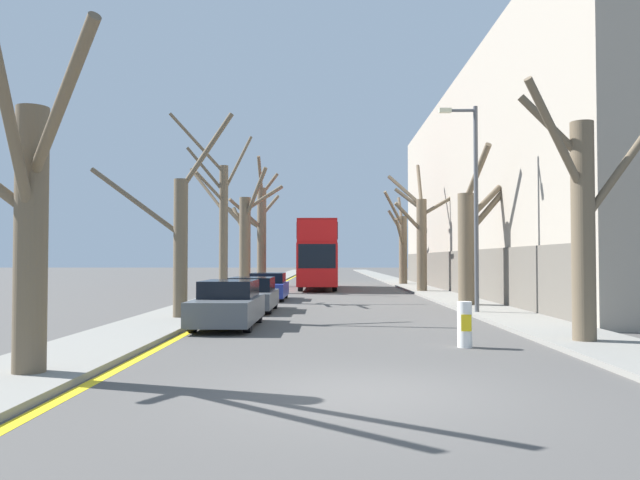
{
  "coord_description": "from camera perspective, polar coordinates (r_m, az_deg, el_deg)",
  "views": [
    {
      "loc": [
        -0.54,
        -9.36,
        1.99
      ],
      "look_at": [
        -0.94,
        27.97,
        3.18
      ],
      "focal_mm": 35.0,
      "sensor_mm": 36.0,
      "label": 1
    }
  ],
  "objects": [
    {
      "name": "parked_car_1",
      "position": [
        24.4,
        -6.29,
        -5.02
      ],
      "size": [
        1.82,
        4.4,
        1.31
      ],
      "color": "#4C5156",
      "rests_on": "ground"
    },
    {
      "name": "double_decker_bus",
      "position": [
        42.51,
        -0.17,
        -1.05
      ],
      "size": [
        2.53,
        10.36,
        4.52
      ],
      "color": "red",
      "rests_on": "ground"
    },
    {
      "name": "lamp_post",
      "position": [
        23.3,
        13.83,
        3.79
      ],
      "size": [
        1.4,
        0.2,
        7.58
      ],
      "color": "#4C4F54",
      "rests_on": "ground"
    },
    {
      "name": "traffic_bollard",
      "position": [
        14.66,
        13.09,
        -7.53
      ],
      "size": [
        0.33,
        0.34,
        1.04
      ],
      "color": "white",
      "rests_on": "ground"
    },
    {
      "name": "street_tree_right_3",
      "position": [
        49.31,
        7.5,
        -0.35
      ],
      "size": [
        2.04,
        4.72,
        7.25
      ],
      "color": "brown",
      "rests_on": "ground"
    },
    {
      "name": "building_facade_right",
      "position": [
        39.33,
        19.12,
        4.46
      ],
      "size": [
        10.08,
        39.84,
        12.48
      ],
      "color": "#9E9384",
      "rests_on": "ground"
    },
    {
      "name": "street_tree_left_0",
      "position": [
        11.36,
        -25.15,
        1.69
      ],
      "size": [
        3.9,
        2.36,
        5.93
      ],
      "color": "brown",
      "rests_on": "ground"
    },
    {
      "name": "street_tree_right_2",
      "position": [
        38.43,
        9.2,
        0.49
      ],
      "size": [
        4.51,
        2.84,
        8.1
      ],
      "color": "brown",
      "rests_on": "ground"
    },
    {
      "name": "street_tree_right_0",
      "position": [
        15.8,
        22.85,
        2.01
      ],
      "size": [
        3.7,
        3.3,
        5.98
      ],
      "color": "brown",
      "rests_on": "ground"
    },
    {
      "name": "street_tree_right_1",
      "position": [
        26.86,
        13.56,
        -0.0
      ],
      "size": [
        2.93,
        3.0,
        6.58
      ],
      "color": "brown",
      "rests_on": "ground"
    },
    {
      "name": "street_tree_left_4",
      "position": [
        47.1,
        -5.46,
        0.91
      ],
      "size": [
        4.19,
        4.62,
        9.66
      ],
      "color": "brown",
      "rests_on": "ground"
    },
    {
      "name": "street_tree_left_2",
      "position": [
        29.92,
        -9.05,
        1.89
      ],
      "size": [
        3.64,
        2.93,
        8.75
      ],
      "color": "brown",
      "rests_on": "ground"
    },
    {
      "name": "ground_plane",
      "position": [
        9.58,
        3.94,
        -13.81
      ],
      "size": [
        300.0,
        300.0,
        0.0
      ],
      "primitive_type": "plane",
      "color": "#4C4947"
    },
    {
      "name": "street_tree_left_1",
      "position": [
        21.04,
        -12.68,
        0.55
      ],
      "size": [
        4.79,
        2.11,
        6.88
      ],
      "color": "brown",
      "rests_on": "ground"
    },
    {
      "name": "sidewalk_right",
      "position": [
        59.72,
        6.65,
        -3.66
      ],
      "size": [
        2.4,
        120.0,
        0.12
      ],
      "primitive_type": "cube",
      "color": "gray",
      "rests_on": "ground"
    },
    {
      "name": "parked_car_2",
      "position": [
        31.11,
        -4.79,
        -4.29
      ],
      "size": [
        1.82,
        4.4,
        1.34
      ],
      "color": "navy",
      "rests_on": "ground"
    },
    {
      "name": "parked_car_0",
      "position": [
        18.78,
        -8.38,
        -5.87
      ],
      "size": [
        1.73,
        4.52,
        1.37
      ],
      "color": "#4C5156",
      "rests_on": "ground"
    },
    {
      "name": "kerb_line_stripe",
      "position": [
        59.51,
        -3.05,
        -3.73
      ],
      "size": [
        0.24,
        120.0,
        0.01
      ],
      "primitive_type": "cube",
      "color": "yellow",
      "rests_on": "ground"
    },
    {
      "name": "sidewalk_left",
      "position": [
        59.61,
        -4.38,
        -3.67
      ],
      "size": [
        2.4,
        120.0,
        0.12
      ],
      "primitive_type": "cube",
      "color": "gray",
      "rests_on": "ground"
    },
    {
      "name": "street_tree_left_3",
      "position": [
        38.16,
        -6.78,
        0.31
      ],
      "size": [
        3.75,
        3.3,
        7.48
      ],
      "color": "brown",
      "rests_on": "ground"
    }
  ]
}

